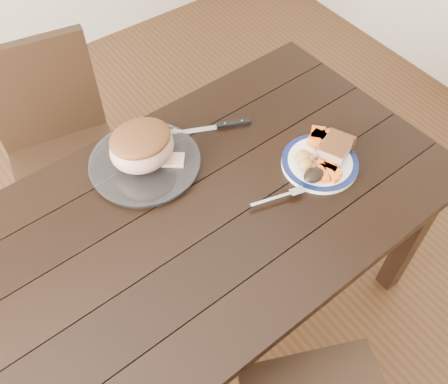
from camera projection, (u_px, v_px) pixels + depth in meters
ground at (206, 314)px, 2.10m from camera, size 4.00×4.00×0.00m
dining_table at (200, 227)px, 1.58m from camera, size 1.63×0.96×0.75m
chair_far at (61, 143)px, 1.99m from camera, size 0.49×0.50×0.93m
dinner_plate at (320, 163)px, 1.62m from camera, size 0.25×0.25×0.02m
plate_rim at (320, 161)px, 1.61m from camera, size 0.25×0.25×0.02m
serving_platter at (145, 164)px, 1.62m from camera, size 0.35×0.35×0.02m
pork_slice at (335, 149)px, 1.61m from camera, size 0.13×0.12×0.05m
roasted_potatoes at (305, 160)px, 1.58m from camera, size 0.07×0.07×0.05m
carrot_batons at (328, 171)px, 1.57m from camera, size 0.08×0.10×0.02m
pumpkin_wedges at (320, 138)px, 1.64m from camera, size 0.09×0.09×0.04m
dark_mushroom at (314, 175)px, 1.55m from camera, size 0.07×0.05×0.03m
fork at (282, 196)px, 1.52m from camera, size 0.18×0.06×0.00m
roast_joint at (142, 148)px, 1.55m from camera, size 0.21×0.18×0.14m
cut_slice at (173, 160)px, 1.60m from camera, size 0.09×0.09×0.02m
carving_knife at (222, 126)px, 1.73m from camera, size 0.30×0.15×0.01m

